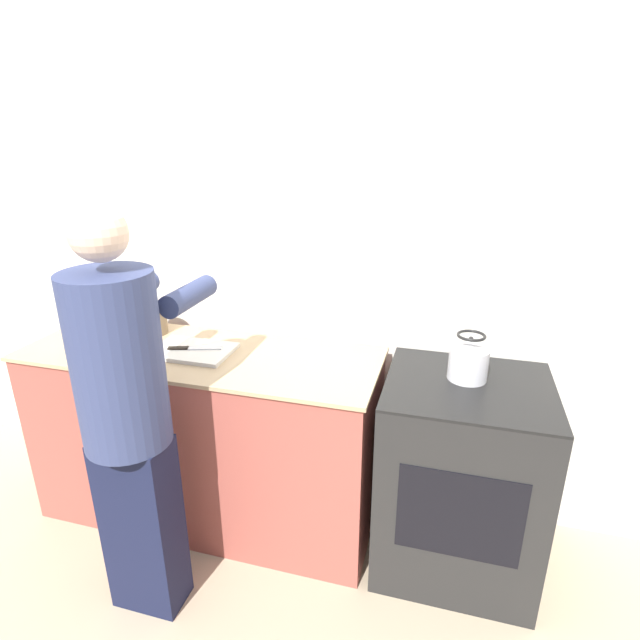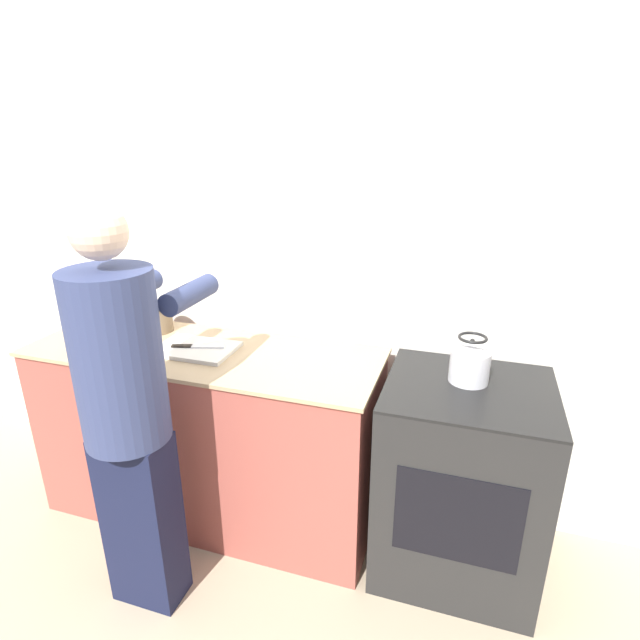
# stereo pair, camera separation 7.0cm
# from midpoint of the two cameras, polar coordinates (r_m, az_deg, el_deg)

# --- Properties ---
(ground_plane) EXTENTS (12.00, 12.00, 0.00)m
(ground_plane) POSITION_cam_midpoint_polar(r_m,az_deg,el_deg) (2.56, -8.15, -26.04)
(ground_plane) COLOR tan
(wall_back) EXTENTS (8.00, 0.05, 2.60)m
(wall_back) POSITION_cam_midpoint_polar(r_m,az_deg,el_deg) (2.46, -3.45, 7.43)
(wall_back) COLOR silver
(wall_back) RESTS_ON ground_plane
(counter) EXTENTS (1.68, 0.60, 0.90)m
(counter) POSITION_cam_midpoint_polar(r_m,az_deg,el_deg) (2.61, -13.56, -12.69)
(counter) COLOR #9E4C42
(counter) RESTS_ON ground_plane
(oven) EXTENTS (0.67, 0.61, 0.90)m
(oven) POSITION_cam_midpoint_polar(r_m,az_deg,el_deg) (2.36, 14.77, -16.84)
(oven) COLOR black
(oven) RESTS_ON ground_plane
(person) EXTENTS (0.35, 0.59, 1.65)m
(person) POSITION_cam_midpoint_polar(r_m,az_deg,el_deg) (2.00, -22.06, -9.63)
(person) COLOR #151A36
(person) RESTS_ON ground_plane
(cutting_board) EXTENTS (0.37, 0.26, 0.02)m
(cutting_board) POSITION_cam_midpoint_polar(r_m,az_deg,el_deg) (2.40, -15.16, -3.40)
(cutting_board) COLOR silver
(cutting_board) RESTS_ON counter
(knife) EXTENTS (0.25, 0.10, 0.01)m
(knife) POSITION_cam_midpoint_polar(r_m,az_deg,el_deg) (2.39, -15.09, -3.12)
(knife) COLOR silver
(knife) RESTS_ON cutting_board
(kettle) EXTENTS (0.16, 0.16, 0.20)m
(kettle) POSITION_cam_midpoint_polar(r_m,az_deg,el_deg) (2.13, 15.72, -4.45)
(kettle) COLOR silver
(kettle) RESTS_ON oven
(bowl_prep) EXTENTS (0.16, 0.16, 0.08)m
(bowl_prep) POSITION_cam_midpoint_polar(r_m,az_deg,el_deg) (2.52, -25.60, -2.83)
(bowl_prep) COLOR #C6B789
(bowl_prep) RESTS_ON counter
(canister_jar) EXTENTS (0.17, 0.17, 0.14)m
(canister_jar) POSITION_cam_midpoint_polar(r_m,az_deg,el_deg) (2.67, -19.50, 0.01)
(canister_jar) COLOR #756047
(canister_jar) RESTS_ON counter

